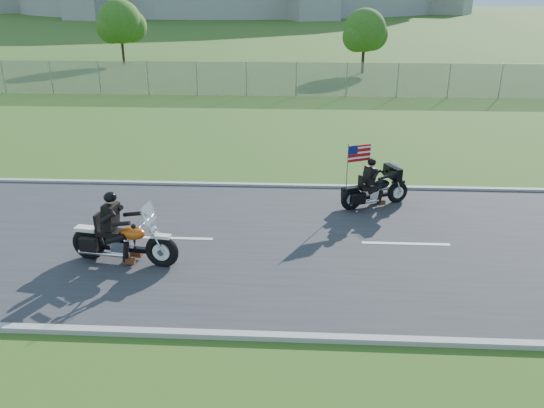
{
  "coord_description": "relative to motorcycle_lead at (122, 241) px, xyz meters",
  "views": [
    {
      "loc": [
        1.28,
        -12.16,
        5.99
      ],
      "look_at": [
        0.62,
        0.0,
        1.05
      ],
      "focal_mm": 35.0,
      "sensor_mm": 36.0,
      "label": 1
    }
  ],
  "objects": [
    {
      "name": "road",
      "position": [
        2.79,
        1.3,
        -0.54
      ],
      "size": [
        120.0,
        8.0,
        0.04
      ],
      "primitive_type": "cube",
      "color": "#28282B",
      "rests_on": "ground"
    },
    {
      "name": "motorcycle_follow",
      "position": [
        6.31,
        3.84,
        -0.04
      ],
      "size": [
        2.11,
        1.2,
        1.88
      ],
      "rotation": [
        0.0,
        0.0,
        0.43
      ],
      "color": "black",
      "rests_on": "ground"
    },
    {
      "name": "ground",
      "position": [
        2.79,
        1.3,
        -0.56
      ],
      "size": [
        420.0,
        420.0,
        0.0
      ],
      "primitive_type": "plane",
      "color": "#2C541A",
      "rests_on": "ground"
    },
    {
      "name": "tree_fence_mid",
      "position": [
        -11.16,
        35.34,
        2.74
      ],
      "size": [
        3.96,
        3.69,
        5.3
      ],
      "color": "#382316",
      "rests_on": "ground"
    },
    {
      "name": "curb_north",
      "position": [
        2.79,
        5.35,
        -0.51
      ],
      "size": [
        120.0,
        0.18,
        0.12
      ],
      "primitive_type": "cube",
      "color": "#9E9B93",
      "rests_on": "ground"
    },
    {
      "name": "tree_fence_near",
      "position": [
        8.83,
        31.34,
        2.41
      ],
      "size": [
        3.52,
        3.28,
        4.75
      ],
      "color": "#382316",
      "rests_on": "ground"
    },
    {
      "name": "fence",
      "position": [
        -2.21,
        21.3,
        0.44
      ],
      "size": [
        60.0,
        0.03,
        2.0
      ],
      "primitive_type": "cube",
      "color": "gray",
      "rests_on": "ground"
    },
    {
      "name": "curb_south",
      "position": [
        2.79,
        -2.75,
        -0.51
      ],
      "size": [
        120.0,
        0.18,
        0.12
      ],
      "primitive_type": "cube",
      "color": "#9E9B93",
      "rests_on": "ground"
    },
    {
      "name": "motorcycle_lead",
      "position": [
        0.0,
        0.0,
        0.0
      ],
      "size": [
        2.65,
        0.9,
        1.79
      ],
      "rotation": [
        0.0,
        0.0,
        -0.15
      ],
      "color": "black",
      "rests_on": "ground"
    }
  ]
}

